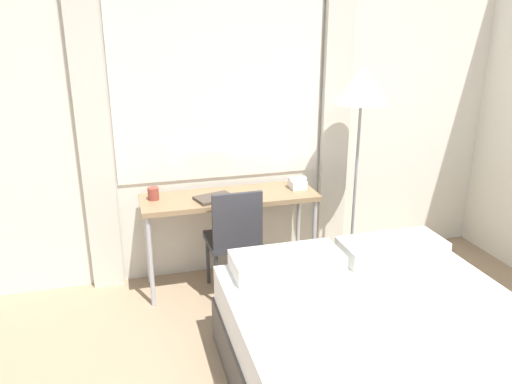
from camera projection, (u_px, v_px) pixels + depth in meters
name	position (u px, v px, depth m)	size (l,w,h in m)	color
wall_back_with_window	(234.00, 116.00, 4.07)	(5.69, 0.13, 2.70)	silver
desk	(230.00, 204.00, 3.98)	(1.39, 0.45, 0.78)	#937551
desk_chair	(234.00, 236.00, 3.86)	(0.41, 0.41, 0.90)	#333338
bed	(398.00, 372.00, 2.71)	(1.69, 2.02, 0.67)	#4C4742
standing_lamp	(361.00, 95.00, 3.87)	(0.44, 0.44, 1.77)	#4C4C51
telephone	(297.00, 183.00, 4.11)	(0.14, 0.14, 0.09)	white
book	(215.00, 198.00, 3.85)	(0.33, 0.27, 0.02)	#4C4238
mug	(153.00, 194.00, 3.84)	(0.09, 0.09, 0.10)	#993F33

